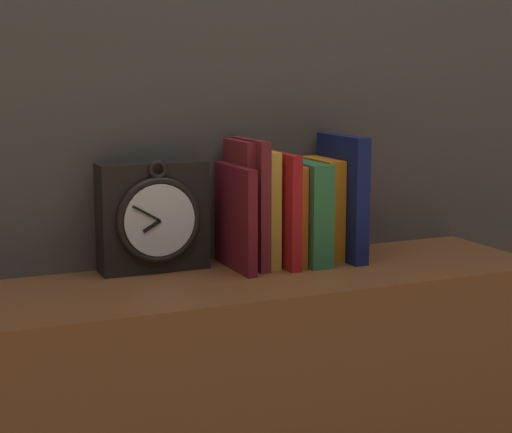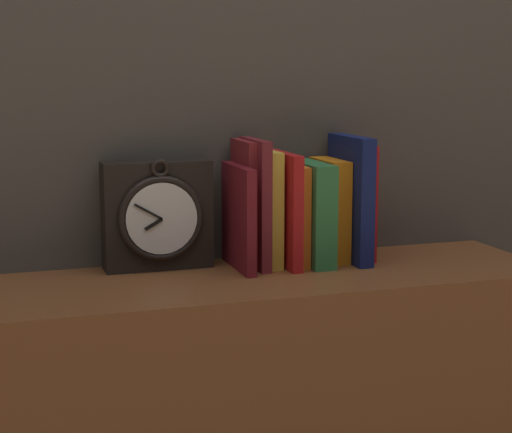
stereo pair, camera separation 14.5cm
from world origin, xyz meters
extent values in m
cube|color=black|center=(-0.15, 0.11, 0.92)|extent=(0.19, 0.06, 0.19)
torus|color=black|center=(-0.15, 0.08, 0.92)|extent=(0.15, 0.01, 0.15)
cylinder|color=silver|center=(-0.15, 0.07, 0.92)|extent=(0.13, 0.01, 0.13)
cube|color=black|center=(-0.16, 0.07, 0.91)|extent=(0.03, 0.00, 0.02)
cube|color=black|center=(-0.17, 0.07, 0.93)|extent=(0.05, 0.00, 0.03)
torus|color=black|center=(-0.15, 0.08, 1.01)|extent=(0.03, 0.01, 0.03)
cube|color=maroon|center=(-0.01, 0.06, 0.92)|extent=(0.02, 0.16, 0.18)
cube|color=maroon|center=(0.01, 0.09, 0.94)|extent=(0.02, 0.11, 0.23)
cube|color=maroon|center=(0.02, 0.07, 0.94)|extent=(0.02, 0.13, 0.23)
cube|color=gold|center=(0.05, 0.08, 0.93)|extent=(0.03, 0.12, 0.21)
cube|color=#B0181A|center=(0.07, 0.07, 0.93)|extent=(0.02, 0.15, 0.20)
cube|color=orange|center=(0.10, 0.07, 0.91)|extent=(0.02, 0.13, 0.18)
cube|color=#2E733F|center=(0.13, 0.07, 0.92)|extent=(0.04, 0.15, 0.19)
cube|color=orange|center=(0.17, 0.08, 0.92)|extent=(0.04, 0.12, 0.19)
cube|color=navy|center=(0.20, 0.06, 0.94)|extent=(0.03, 0.15, 0.23)
cube|color=red|center=(0.23, 0.08, 0.93)|extent=(0.02, 0.12, 0.21)
camera|label=1|loc=(-0.58, -1.31, 1.18)|focal=60.00mm
camera|label=2|loc=(-0.45, -1.36, 1.18)|focal=60.00mm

